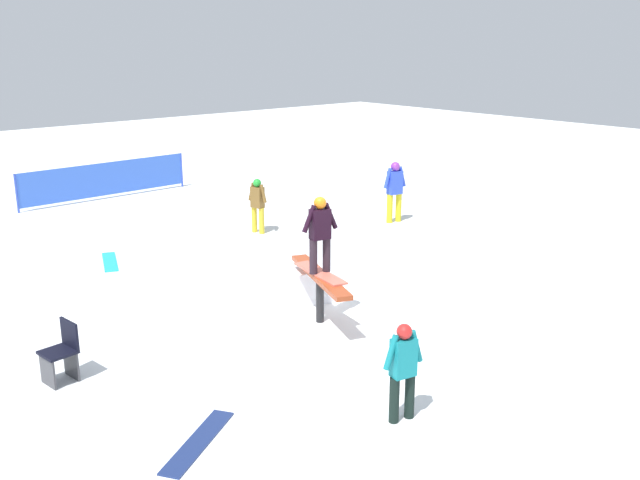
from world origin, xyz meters
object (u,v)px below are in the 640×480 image
at_px(main_rider_on_rail, 320,237).
at_px(bystander_blue, 395,189).
at_px(folding_chair, 62,354).
at_px(rail_feature, 320,282).
at_px(bystander_teal, 403,367).
at_px(loose_snowboard_cyan, 110,262).
at_px(loose_snowboard_navy, 198,442).
at_px(bystander_brown, 258,203).

bearing_deg(main_rider_on_rail, bystander_blue, 134.21).
bearing_deg(folding_chair, rail_feature, 73.27).
distance_m(rail_feature, main_rider_on_rail, 0.80).
bearing_deg(rail_feature, bystander_teal, -1.83).
relative_size(bystander_teal, loose_snowboard_cyan, 0.94).
bearing_deg(main_rider_on_rail, loose_snowboard_navy, -51.07).
bearing_deg(main_rider_on_rail, loose_snowboard_cyan, -155.92).
relative_size(bystander_teal, loose_snowboard_navy, 0.88).
relative_size(bystander_brown, loose_snowboard_cyan, 0.98).
distance_m(bystander_teal, folding_chair, 4.85).
height_order(main_rider_on_rail, loose_snowboard_navy, main_rider_on_rail).
height_order(loose_snowboard_navy, folding_chair, folding_chair).
xyz_separation_m(bystander_teal, loose_snowboard_cyan, (-8.69, 0.07, -0.73)).
height_order(main_rider_on_rail, bystander_blue, main_rider_on_rail).
bearing_deg(bystander_blue, folding_chair, 27.08).
bearing_deg(bystander_blue, loose_snowboard_cyan, -2.88).
distance_m(bystander_teal, loose_snowboard_cyan, 8.72).
bearing_deg(loose_snowboard_cyan, folding_chair, -9.51).
height_order(rail_feature, bystander_blue, bystander_blue).
bearing_deg(bystander_teal, loose_snowboard_cyan, 100.94).
height_order(main_rider_on_rail, loose_snowboard_cyan, main_rider_on_rail).
relative_size(bystander_brown, loose_snowboard_navy, 0.92).
relative_size(rail_feature, folding_chair, 2.57).
bearing_deg(loose_snowboard_navy, bystander_blue, 179.32).
bearing_deg(bystander_blue, loose_snowboard_navy, 41.14).
height_order(bystander_blue, loose_snowboard_cyan, bystander_blue).
xyz_separation_m(bystander_blue, bystander_brown, (-1.49, -3.35, -0.13)).
distance_m(bystander_blue, folding_chair, 10.65).
relative_size(bystander_blue, loose_snowboard_cyan, 1.14).
relative_size(main_rider_on_rail, bystander_brown, 1.02).
height_order(rail_feature, loose_snowboard_cyan, rail_feature).
bearing_deg(bystander_brown, folding_chair, 113.19).
height_order(rail_feature, bystander_teal, bystander_teal).
xyz_separation_m(main_rider_on_rail, bystander_blue, (-3.88, 5.96, -0.63)).
height_order(bystander_blue, loose_snowboard_navy, bystander_blue).
relative_size(rail_feature, main_rider_on_rail, 1.62).
xyz_separation_m(main_rider_on_rail, bystander_teal, (3.15, -1.35, -0.79)).
xyz_separation_m(main_rider_on_rail, loose_snowboard_cyan, (-5.54, -1.27, -1.52)).
distance_m(rail_feature, loose_snowboard_navy, 4.15).
relative_size(main_rider_on_rail, folding_chair, 1.59).
xyz_separation_m(bystander_blue, bystander_teal, (7.04, -7.31, -0.16)).
bearing_deg(folding_chair, bystander_blue, 100.57).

